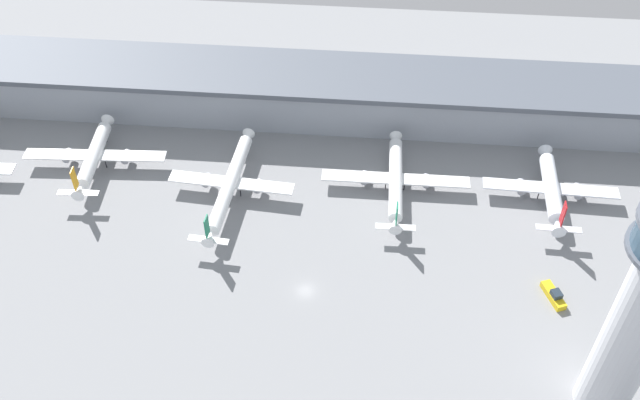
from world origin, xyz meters
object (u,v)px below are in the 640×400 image
airplane_gate_bravo (94,156)px  airplane_gate_delta (396,180)px  airplane_gate_echo (551,189)px  airplane_gate_charlie (230,184)px  service_truck_catering (554,295)px

airplane_gate_bravo → airplane_gate_delta: airplane_gate_bravo is taller
airplane_gate_delta → airplane_gate_echo: bearing=-0.4°
airplane_gate_charlie → service_truck_catering: airplane_gate_charlie is taller
airplane_gate_charlie → airplane_gate_bravo: bearing=168.5°
airplane_gate_bravo → airplane_gate_charlie: airplane_gate_bravo is taller
airplane_gate_bravo → service_truck_catering: bearing=-16.5°
airplane_gate_delta → service_truck_catering: airplane_gate_delta is taller
airplane_gate_delta → service_truck_catering: (38.01, -34.39, -2.71)m
airplane_gate_bravo → airplane_gate_echo: 126.30m
airplane_gate_bravo → service_truck_catering: (122.65, -36.34, -3.33)m
airplane_gate_charlie → airplane_gate_echo: airplane_gate_echo is taller
airplane_gate_charlie → airplane_gate_delta: (44.44, 6.24, -0.68)m
airplane_gate_charlie → airplane_gate_echo: bearing=3.9°
airplane_gate_bravo → service_truck_catering: size_ratio=4.67×
airplane_gate_echo → service_truck_catering: bearing=-96.1°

